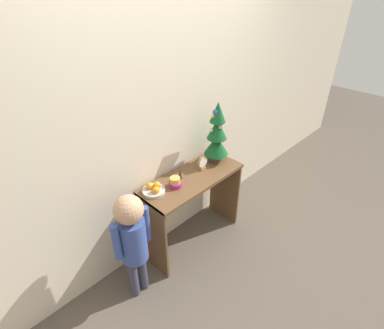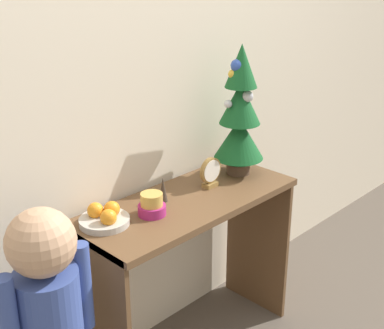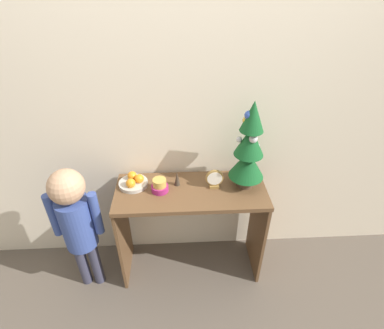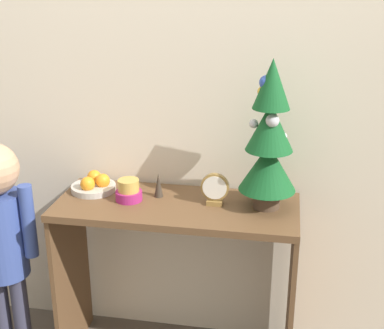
% 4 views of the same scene
% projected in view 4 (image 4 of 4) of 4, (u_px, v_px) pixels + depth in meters
% --- Properties ---
extents(back_wall, '(7.00, 0.05, 2.50)m').
position_uv_depth(back_wall, '(187.00, 77.00, 2.27)').
color(back_wall, beige).
rests_on(back_wall, ground_plane).
extents(console_table, '(1.00, 0.41, 0.77)m').
position_uv_depth(console_table, '(177.00, 246.00, 2.27)').
color(console_table, brown).
rests_on(console_table, ground_plane).
extents(mini_tree, '(0.23, 0.23, 0.60)m').
position_uv_depth(mini_tree, '(269.00, 139.00, 2.07)').
color(mini_tree, '#4C3828').
rests_on(mini_tree, console_table).
extents(fruit_bowl, '(0.19, 0.19, 0.08)m').
position_uv_depth(fruit_bowl, '(94.00, 185.00, 2.32)').
color(fruit_bowl, '#B7B2A8').
rests_on(fruit_bowl, console_table).
extents(singing_bowl, '(0.11, 0.11, 0.09)m').
position_uv_depth(singing_bowl, '(129.00, 191.00, 2.22)').
color(singing_bowl, '#9E2366').
rests_on(singing_bowl, console_table).
extents(desk_clock, '(0.12, 0.04, 0.14)m').
position_uv_depth(desk_clock, '(215.00, 190.00, 2.17)').
color(desk_clock, olive).
rests_on(desk_clock, console_table).
extents(figurine, '(0.04, 0.04, 0.10)m').
position_uv_depth(figurine, '(158.00, 185.00, 2.25)').
color(figurine, '#382D23').
rests_on(figurine, console_table).
extents(child_figure, '(0.33, 0.22, 1.02)m').
position_uv_depth(child_figure, '(0.00, 225.00, 2.27)').
color(child_figure, '#38384C').
rests_on(child_figure, ground_plane).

